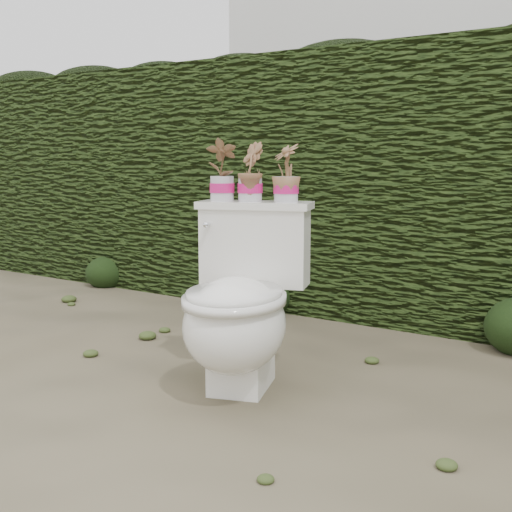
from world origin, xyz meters
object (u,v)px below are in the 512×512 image
Objects in this scene: potted_plant_center at (250,173)px; potted_plant_right at (286,175)px; toilet at (240,307)px; potted_plant_left at (222,171)px.

potted_plant_right is at bearing -108.48° from potted_plant_center.
potted_plant_center reaches higher than toilet.
potted_plant_left is 0.29m from potted_plant_right.
potted_plant_left is at bearing 122.19° from toilet.
potted_plant_left is at bearing -131.24° from potted_plant_right.
toilet is at bearing 166.70° from potted_plant_center.
toilet is 3.20× the size of potted_plant_center.
potted_plant_center is at bearing -131.24° from potted_plant_right.
potted_plant_right is at bearing 59.81° from toilet.
potted_plant_right is (0.05, 0.27, 0.54)m from toilet.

